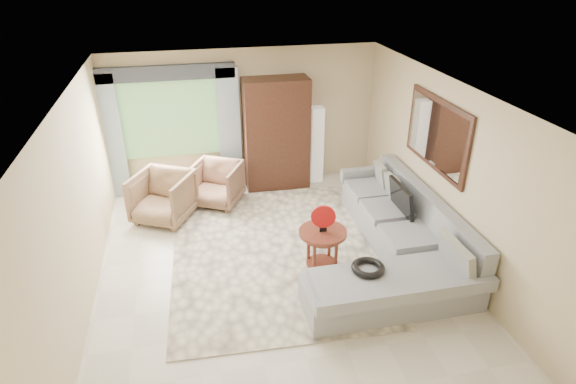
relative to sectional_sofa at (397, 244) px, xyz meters
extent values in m
plane|color=silver|center=(-1.78, 0.18, -0.28)|extent=(6.00, 6.00, 0.00)
cube|color=#F3E8C0|center=(-1.75, 0.61, -0.27)|extent=(3.20, 4.14, 0.02)
cube|color=#9B9EA3|center=(0.22, 0.68, -0.08)|extent=(0.90, 2.40, 0.40)
cube|color=#9B9EA3|center=(-0.48, -0.92, -0.08)|extent=(2.30, 0.80, 0.40)
cube|color=#9B9EA3|center=(0.57, 0.28, 0.37)|extent=(0.20, 3.20, 0.50)
cube|color=#9B9EA3|center=(0.22, 1.96, 0.23)|extent=(0.90, 0.16, 0.22)
cube|color=#9B9EA3|center=(-0.48, -1.37, 0.21)|extent=(2.30, 0.10, 0.18)
cube|color=black|center=(0.27, 0.57, 0.44)|extent=(0.14, 0.74, 0.48)
torus|color=black|center=(-0.78, -0.79, 0.26)|extent=(0.43, 0.43, 0.09)
cylinder|color=#541D16|center=(-1.16, -0.02, 0.37)|extent=(0.67, 0.67, 0.04)
cylinder|color=#541D16|center=(-1.16, -0.02, 0.02)|extent=(0.44, 0.44, 0.60)
cylinder|color=#B41212|center=(-1.16, -0.02, 0.62)|extent=(0.34, 0.11, 0.34)
imported|color=#977952|center=(-3.37, 2.00, 0.13)|extent=(1.22, 1.23, 0.84)
imported|color=#A07157|center=(-2.44, 2.39, 0.10)|extent=(1.11, 1.12, 0.76)
imported|color=#999999|center=(-3.72, 2.73, 0.01)|extent=(0.66, 0.62, 0.59)
cube|color=black|center=(-1.23, 2.90, 0.77)|extent=(1.20, 0.55, 2.10)
cube|color=silver|center=(-0.43, 2.96, 0.47)|extent=(0.24, 0.24, 1.50)
cube|color=#669E59|center=(-3.13, 3.15, 1.12)|extent=(1.80, 0.04, 1.40)
cube|color=#9EB7CC|center=(-4.18, 3.06, 0.87)|extent=(0.40, 0.08, 2.30)
cube|color=#9EB7CC|center=(-2.08, 3.06, 0.87)|extent=(0.40, 0.08, 2.30)
cube|color=#1E232D|center=(-3.13, 3.08, 1.97)|extent=(2.40, 0.12, 0.26)
cube|color=black|center=(0.69, 0.53, 1.47)|extent=(0.04, 1.70, 1.05)
cube|color=white|center=(0.66, 0.53, 1.47)|extent=(0.02, 1.54, 0.90)
camera|label=1|loc=(-2.86, -5.45, 3.90)|focal=30.00mm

